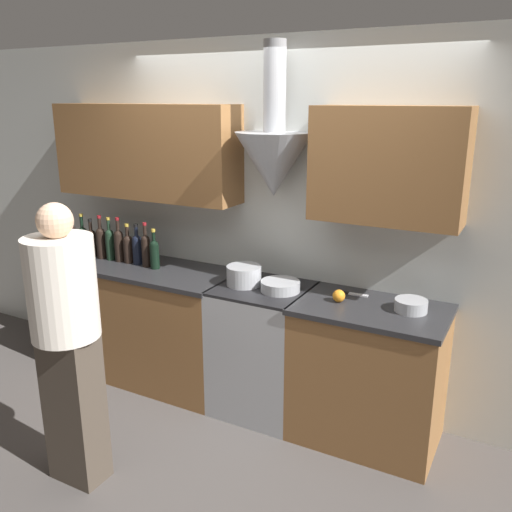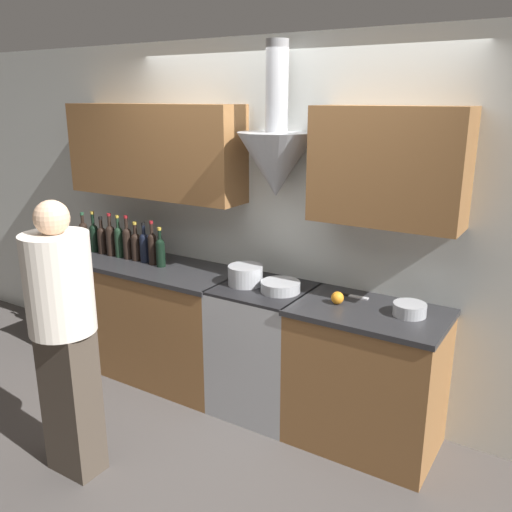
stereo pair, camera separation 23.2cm
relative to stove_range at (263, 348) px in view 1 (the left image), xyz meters
The scene contains 21 objects.
ground_plane 0.59m from the stove_range, 90.00° to the right, with size 12.00×12.00×0.00m, color #4C4744.
wall_back 1.04m from the stove_range, 112.20° to the left, with size 8.40×0.53×2.60m.
counter_left 1.09m from the stove_range, behind, with size 1.57×0.62×0.94m.
counter_right 0.77m from the stove_range, ahead, with size 0.95×0.62×0.94m.
stove_range is the anchor object (origin of this frame).
wine_bottle_0 1.88m from the stove_range, behind, with size 0.07×0.07×0.33m.
wine_bottle_1 1.79m from the stove_range, behind, with size 0.07×0.07×0.35m.
wine_bottle_2 1.69m from the stove_range, behind, with size 0.07×0.07×0.31m.
wine_bottle_3 1.60m from the stove_range, behind, with size 0.07×0.07×0.35m.
wine_bottle_4 1.52m from the stove_range, behind, with size 0.07×0.07×0.35m.
wine_bottle_5 1.43m from the stove_range, behind, with size 0.07×0.07×0.36m.
wine_bottle_6 1.34m from the stove_range, behind, with size 0.08×0.08×0.32m.
wine_bottle_7 1.26m from the stove_range, behind, with size 0.08×0.08×0.32m.
wine_bottle_8 1.18m from the stove_range, behind, with size 0.07×0.07×0.35m.
wine_bottle_9 1.10m from the stove_range, behind, with size 0.07×0.07×0.31m.
stock_pot 0.55m from the stove_range, behind, with size 0.24×0.24×0.14m.
mixing_bowl 0.52m from the stove_range, ahead, with size 0.27×0.27×0.07m.
orange_fruit 0.75m from the stove_range, ahead, with size 0.08×0.08×0.08m.
saucepan 1.12m from the stove_range, ahead, with size 0.20×0.20×0.08m.
chefs_knife 0.77m from the stove_range, 14.39° to the left, with size 0.21×0.04×0.01m.
person_foreground_left 1.41m from the stove_range, 117.36° to the right, with size 0.37×0.37×1.67m.
Camera 1 is at (1.62, -2.77, 2.20)m, focal length 38.00 mm.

